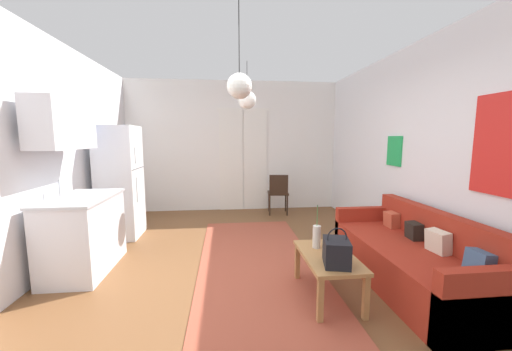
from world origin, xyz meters
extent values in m
cube|color=brown|center=(0.00, 0.00, -0.05)|extent=(5.09, 7.24, 0.10)
cube|color=white|center=(0.00, 3.37, 1.39)|extent=(4.69, 0.10, 2.79)
cube|color=white|center=(-0.06, 3.31, 1.08)|extent=(0.51, 0.02, 2.16)
cube|color=white|center=(0.47, 3.31, 1.08)|extent=(0.51, 0.02, 2.16)
cube|color=white|center=(0.20, 3.30, 2.19)|extent=(1.11, 0.03, 0.06)
cube|color=silver|center=(2.29, 0.00, 1.39)|extent=(0.10, 6.84, 2.79)
cube|color=green|center=(2.23, 0.93, 1.39)|extent=(0.02, 0.34, 0.43)
cube|color=silver|center=(-2.29, 0.00, 1.39)|extent=(0.10, 6.84, 2.79)
cube|color=blue|center=(-2.23, 1.26, 1.76)|extent=(0.02, 0.32, 0.40)
cube|color=#9E4733|center=(0.21, 0.36, 0.01)|extent=(1.46, 3.74, 0.01)
cube|color=maroon|center=(1.74, -0.22, 0.22)|extent=(0.82, 2.00, 0.44)
cube|color=maroon|center=(2.07, -0.22, 0.40)|extent=(0.15, 2.00, 0.80)
cube|color=maroon|center=(1.74, -1.17, 0.31)|extent=(0.82, 0.11, 0.63)
cube|color=maroon|center=(1.74, 0.73, 0.31)|extent=(0.82, 0.11, 0.63)
cube|color=#3D5B7F|center=(1.93, -0.88, 0.53)|extent=(0.15, 0.20, 0.21)
cube|color=beige|center=(1.92, -0.42, 0.55)|extent=(0.16, 0.23, 0.23)
cube|color=black|center=(1.93, -0.03, 0.53)|extent=(0.15, 0.20, 0.20)
cube|color=#B74C33|center=(1.93, 0.42, 0.53)|extent=(0.13, 0.19, 0.20)
cube|color=#A87542|center=(0.81, -0.36, 0.42)|extent=(0.49, 0.86, 0.04)
cube|color=#A87542|center=(0.60, -0.75, 0.20)|extent=(0.05, 0.05, 0.40)
cube|color=#A87542|center=(1.01, -0.75, 0.20)|extent=(0.05, 0.05, 0.40)
cube|color=#A87542|center=(0.60, 0.03, 0.20)|extent=(0.05, 0.05, 0.40)
cube|color=#A87542|center=(1.01, 0.03, 0.20)|extent=(0.05, 0.05, 0.40)
cylinder|color=beige|center=(0.75, -0.17, 0.55)|extent=(0.08, 0.08, 0.24)
cylinder|color=#477F42|center=(0.75, -0.17, 0.78)|extent=(0.01, 0.01, 0.22)
cube|color=black|center=(0.80, -0.59, 0.55)|extent=(0.28, 0.33, 0.23)
torus|color=black|center=(0.80, -0.59, 0.69)|extent=(0.19, 0.01, 0.19)
cube|color=white|center=(-1.85, 1.74, 0.88)|extent=(0.57, 0.64, 1.77)
cube|color=#4C4C51|center=(-1.57, 1.74, 1.10)|extent=(0.01, 0.62, 0.01)
cylinder|color=#B7BABF|center=(-1.55, 1.56, 1.31)|extent=(0.02, 0.02, 0.25)
cylinder|color=#B7BABF|center=(-1.55, 1.56, 0.78)|extent=(0.02, 0.02, 0.39)
cube|color=silver|center=(-1.87, 0.51, 0.43)|extent=(0.59, 1.04, 0.87)
cube|color=#B7BABF|center=(-1.87, 0.51, 0.88)|extent=(0.62, 1.07, 0.03)
cube|color=#999BA0|center=(-1.87, 0.53, 0.84)|extent=(0.36, 0.40, 0.10)
cylinder|color=#B7BABF|center=(-2.10, 0.53, 1.00)|extent=(0.02, 0.02, 0.20)
cube|color=silver|center=(-2.00, 0.51, 1.73)|extent=(0.32, 0.94, 0.56)
cylinder|color=black|center=(1.10, 3.01, 0.21)|extent=(0.03, 0.03, 0.43)
cylinder|color=black|center=(0.74, 3.05, 0.21)|extent=(0.03, 0.03, 0.43)
cylinder|color=black|center=(1.06, 2.67, 0.21)|extent=(0.03, 0.03, 0.43)
cylinder|color=black|center=(0.70, 2.71, 0.21)|extent=(0.03, 0.03, 0.43)
cube|color=black|center=(0.90, 2.86, 0.44)|extent=(0.46, 0.44, 0.04)
cube|color=black|center=(0.88, 2.68, 0.64)|extent=(0.38, 0.07, 0.39)
cylinder|color=black|center=(-0.06, -0.48, 2.45)|extent=(0.01, 0.01, 0.67)
sphere|color=white|center=(-0.06, -0.48, 2.01)|extent=(0.21, 0.21, 0.21)
cylinder|color=black|center=(0.17, 1.76, 2.56)|extent=(0.01, 0.01, 0.46)
sphere|color=white|center=(0.17, 1.76, 2.19)|extent=(0.29, 0.29, 0.29)
camera|label=1|loc=(-0.19, -2.98, 1.57)|focal=20.22mm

